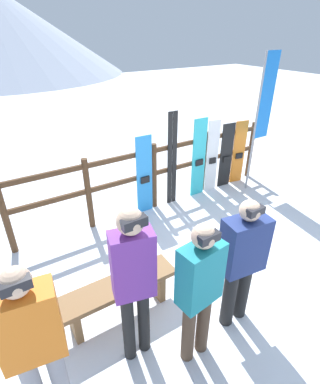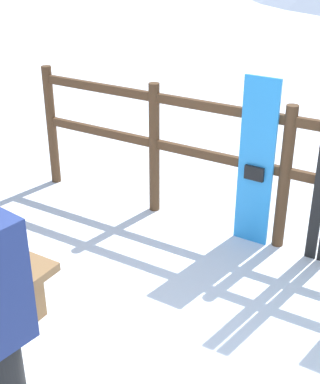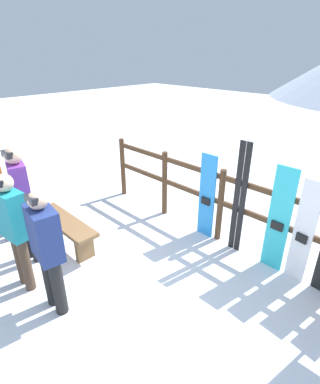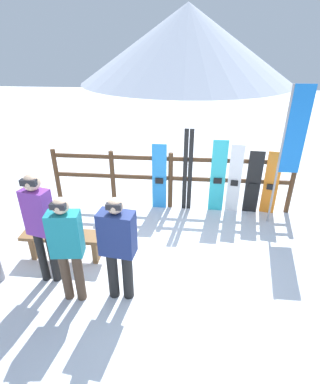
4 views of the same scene
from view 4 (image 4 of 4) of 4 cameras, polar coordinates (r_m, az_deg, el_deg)
ground_plane at (r=5.09m, az=0.45°, el=-14.03°), size 40.00×40.00×0.00m
mountain_backdrop at (r=27.84m, az=5.18°, el=26.28°), size 18.00×18.00×6.00m
fence at (r=6.40m, az=2.02°, el=3.03°), size 5.16×0.10×1.26m
bench at (r=5.32m, az=-17.66°, el=-8.71°), size 1.42×0.36×0.47m
person_purple at (r=4.55m, az=-21.91°, el=-5.16°), size 0.42×0.30×1.79m
person_navy at (r=4.07m, az=-8.02°, el=-9.77°), size 0.50×0.32×1.61m
person_teal at (r=4.16m, az=-17.30°, el=-9.42°), size 0.44×0.27×1.64m
snowboard_blue at (r=6.37m, az=-0.14°, el=2.80°), size 0.31×0.06×1.46m
ski_pair_black at (r=6.28m, az=5.28°, el=4.00°), size 0.19×0.02×1.79m
snowboard_cyan at (r=6.35m, az=10.96°, el=2.82°), size 0.31×0.06×1.58m
snowboard_white at (r=6.42m, az=14.01°, el=2.32°), size 0.27×0.08×1.50m
snowboard_black_stripe at (r=6.52m, az=17.33°, el=1.66°), size 0.30×0.08×1.38m
snowboard_orange at (r=6.60m, az=20.41°, el=1.49°), size 0.30×0.10×1.37m
rental_flag at (r=5.95m, az=23.47°, el=8.65°), size 0.40×0.04×2.69m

